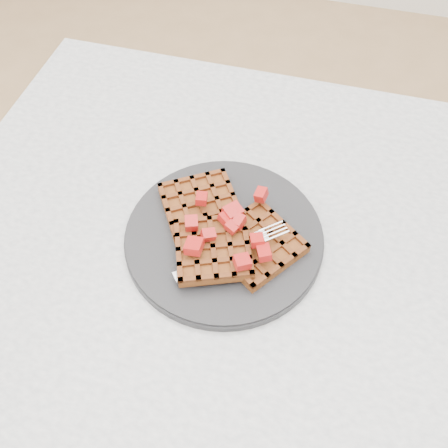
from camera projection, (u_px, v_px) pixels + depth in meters
The scene contains 6 objects.
ground at pixel (280, 411), 1.32m from camera, with size 4.00×4.00×0.00m, color tan.
table at pixel (316, 302), 0.80m from camera, with size 1.20×0.80×0.75m.
plate at pixel (224, 237), 0.73m from camera, with size 0.29×0.29×0.02m, color black.
waffles at pixel (223, 231), 0.71m from camera, with size 0.24×0.21×0.03m.
strawberry_pile at pixel (224, 218), 0.69m from camera, with size 0.15×0.15×0.02m, color #950000, non-canonical shape.
fork at pixel (239, 253), 0.69m from camera, with size 0.02×0.18×0.02m, color silver, non-canonical shape.
Camera 1 is at (-0.05, -0.39, 1.36)m, focal length 40.00 mm.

